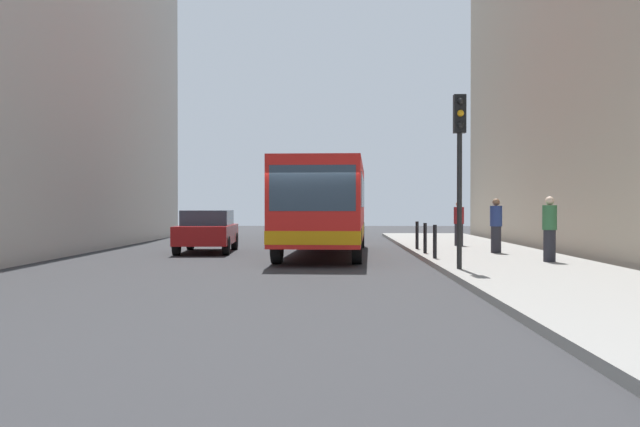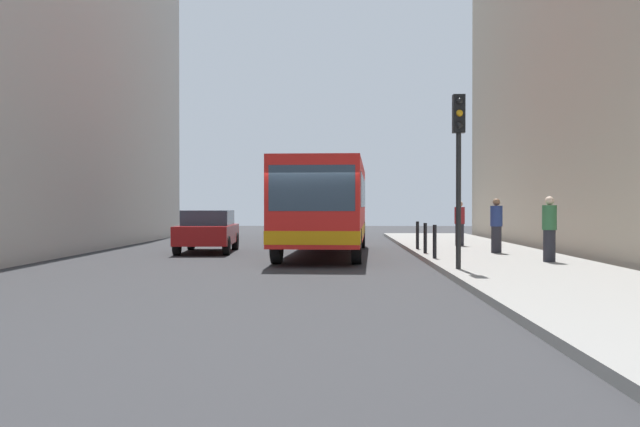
# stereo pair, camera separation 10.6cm
# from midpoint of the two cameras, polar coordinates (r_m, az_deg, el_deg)

# --- Properties ---
(ground_plane) EXTENTS (80.00, 80.00, 0.00)m
(ground_plane) POSITION_cam_midpoint_polar(r_m,az_deg,el_deg) (19.98, -0.76, -4.10)
(ground_plane) COLOR #2D2D30
(sidewalk) EXTENTS (4.40, 40.00, 0.15)m
(sidewalk) POSITION_cam_midpoint_polar(r_m,az_deg,el_deg) (20.52, 14.53, -3.78)
(sidewalk) COLOR gray
(sidewalk) RESTS_ON ground
(bus) EXTENTS (3.05, 11.13, 3.00)m
(bus) POSITION_cam_midpoint_polar(r_m,az_deg,el_deg) (24.54, 0.31, 0.81)
(bus) COLOR red
(bus) RESTS_ON ground
(car_beside_bus) EXTENTS (2.02, 4.48, 1.48)m
(car_beside_bus) POSITION_cam_midpoint_polar(r_m,az_deg,el_deg) (26.03, -8.89, -1.29)
(car_beside_bus) COLOR maroon
(car_beside_bus) RESTS_ON ground
(traffic_light) EXTENTS (0.28, 0.33, 4.10)m
(traffic_light) POSITION_cam_midpoint_polar(r_m,az_deg,el_deg) (17.54, 10.66, 5.07)
(traffic_light) COLOR black
(traffic_light) RESTS_ON sidewalk
(bollard_near) EXTENTS (0.11, 0.11, 0.95)m
(bollard_near) POSITION_cam_midpoint_polar(r_m,az_deg,el_deg) (20.94, 8.80, -2.17)
(bollard_near) COLOR black
(bollard_near) RESTS_ON sidewalk
(bollard_mid) EXTENTS (0.11, 0.11, 0.95)m
(bollard_mid) POSITION_cam_midpoint_polar(r_m,az_deg,el_deg) (23.16, 8.07, -1.91)
(bollard_mid) COLOR black
(bollard_mid) RESTS_ON sidewalk
(bollard_far) EXTENTS (0.11, 0.11, 0.95)m
(bollard_far) POSITION_cam_midpoint_polar(r_m,az_deg,el_deg) (25.38, 7.46, -1.69)
(bollard_far) COLOR black
(bollard_far) RESTS_ON sidewalk
(pedestrian_near_signal) EXTENTS (0.38, 0.38, 1.74)m
(pedestrian_near_signal) POSITION_cam_midpoint_polar(r_m,az_deg,el_deg) (20.32, 17.32, -1.17)
(pedestrian_near_signal) COLOR #26262D
(pedestrian_near_signal) RESTS_ON sidewalk
(pedestrian_mid_sidewalk) EXTENTS (0.38, 0.38, 1.72)m
(pedestrian_mid_sidewalk) POSITION_cam_midpoint_polar(r_m,az_deg,el_deg) (23.71, 13.44, -0.93)
(pedestrian_mid_sidewalk) COLOR #26262D
(pedestrian_mid_sidewalk) RESTS_ON sidewalk
(pedestrian_far_sidewalk) EXTENTS (0.38, 0.38, 1.67)m
(pedestrian_far_sidewalk) POSITION_cam_midpoint_polar(r_m,az_deg,el_deg) (27.74, 10.67, -0.77)
(pedestrian_far_sidewalk) COLOR #26262D
(pedestrian_far_sidewalk) RESTS_ON sidewalk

